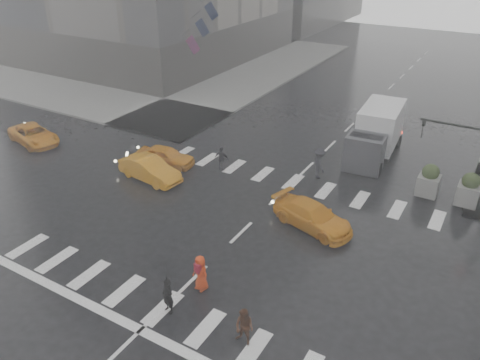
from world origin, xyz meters
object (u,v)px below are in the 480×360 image
Objects in this scene: traffic_signal_pole at (479,152)px; taxi_mid at (150,169)px; pedestrian_orange at (201,273)px; box_truck at (376,132)px; taxi_front at (166,156)px; pedestrian_brown at (244,327)px.

traffic_signal_pole is 17.62m from taxi_mid.
box_truck is at bearing 93.19° from pedestrian_orange.
taxi_mid is at bearing 153.35° from pedestrian_orange.
taxi_front is at bearing -166.49° from traffic_signal_pole.
traffic_signal_pole is at bearing -85.71° from taxi_front.
taxi_mid is (0.39, -1.95, 0.05)m from taxi_front.
box_truck is (2.38, 15.97, 0.92)m from pedestrian_orange.
pedestrian_orange reaches higher than taxi_front.
traffic_signal_pole is at bearing -62.78° from taxi_mid.
pedestrian_orange is at bearing -121.16° from taxi_mid.
taxi_mid is 14.21m from box_truck.
pedestrian_orange reaches higher than taxi_mid.
traffic_signal_pole is 2.99× the size of pedestrian_brown.
taxi_front is at bearing 18.42° from taxi_mid.
taxi_front is 0.90× the size of taxi_mid.
taxi_mid is (-7.99, 6.31, -0.14)m from pedestrian_orange.
taxi_front is 1.99m from taxi_mid.
box_truck is (10.76, 7.70, 1.10)m from taxi_front.
box_truck is (-6.01, 3.67, -1.49)m from traffic_signal_pole.
box_truck reaches higher than taxi_mid.
taxi_mid is at bearing -177.96° from taxi_front.
traffic_signal_pole is at bearing 73.23° from pedestrian_brown.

